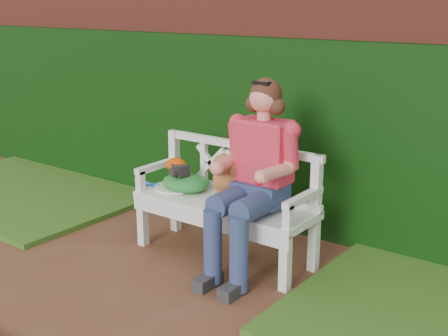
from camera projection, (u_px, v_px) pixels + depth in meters
The scene contains 11 objects.
ground at pixel (126, 282), 4.43m from camera, with size 60.00×60.00×0.00m, color #5A2F1D.
brick_wall at pixel (268, 101), 5.59m from camera, with size 10.00×0.30×2.20m, color maroon.
ivy_hedge at pixel (255, 131), 5.49m from camera, with size 10.00×0.18×1.70m, color #0D3409.
grass_left at pixel (30, 190), 6.50m from camera, with size 2.60×2.00×0.05m, color #294E1A.
garden_bench at pixel (224, 229), 4.80m from camera, with size 1.58×0.60×0.48m, color white, non-canonical shape.
seated_woman at pixel (259, 177), 4.45m from camera, with size 0.63×0.84×1.49m, color #E75A74, non-canonical shape.
dog at pixel (231, 177), 4.64m from camera, with size 0.28×0.38×0.42m, color #A46246, non-canonical shape.
tennis_racket at pixel (169, 188), 5.00m from camera, with size 0.60×0.25×0.03m, color silver, non-canonical shape.
green_bag at pixel (185, 182), 4.97m from camera, with size 0.42×0.32×0.14m, color #16931A, non-canonical shape.
camera_item at pixel (180, 170), 4.92m from camera, with size 0.14×0.10×0.09m, color black.
baseball_glove at pixel (176, 165), 4.98m from camera, with size 0.20×0.14×0.12m, color #C64201.
Camera 1 is at (2.99, -2.80, 2.02)m, focal length 48.00 mm.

